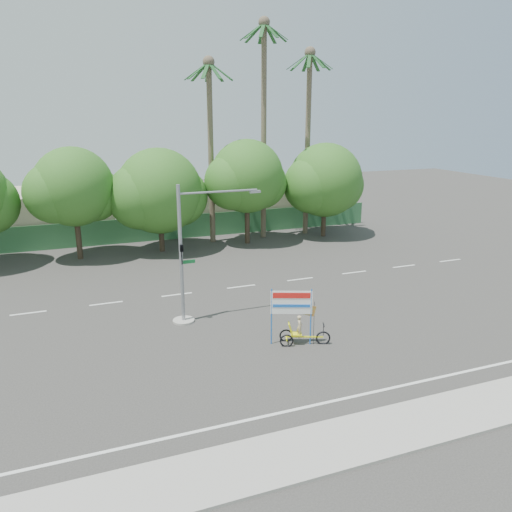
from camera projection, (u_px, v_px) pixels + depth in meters
name	position (u px, v px, depth m)	size (l,w,h in m)	color
ground	(257.00, 346.00, 22.72)	(120.00, 120.00, 0.00)	#33302D
sidewalk_near	(341.00, 443.00, 15.96)	(50.00, 2.40, 0.12)	gray
fence	(166.00, 228.00, 41.78)	(38.00, 0.08, 2.00)	#336B3D
building_left	(37.00, 215.00, 42.15)	(12.00, 8.00, 4.00)	beige
building_right	(239.00, 204.00, 48.33)	(14.00, 8.00, 3.60)	beige
tree_left	(73.00, 190.00, 35.12)	(6.66, 5.60, 8.07)	#473828
tree_center	(159.00, 194.00, 37.33)	(7.62, 6.40, 7.85)	#473828
tree_right	(246.00, 179.00, 39.50)	(6.90, 5.80, 8.36)	#473828
tree_far_right	(325.00, 182.00, 42.05)	(7.38, 6.20, 7.94)	#473828
palm_tall	(264.00, 111.00, 40.11)	(3.73, 3.79, 17.45)	#70604C
palm_mid	(308.00, 124.00, 41.77)	(3.73, 3.79, 15.45)	#70604C
palm_short	(210.00, 132.00, 39.02)	(3.73, 3.79, 14.45)	#70604C
traffic_signal	(187.00, 266.00, 24.76)	(4.72, 1.10, 7.00)	gray
trike_billboard	(297.00, 322.00, 22.69)	(2.60, 1.24, 2.72)	black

